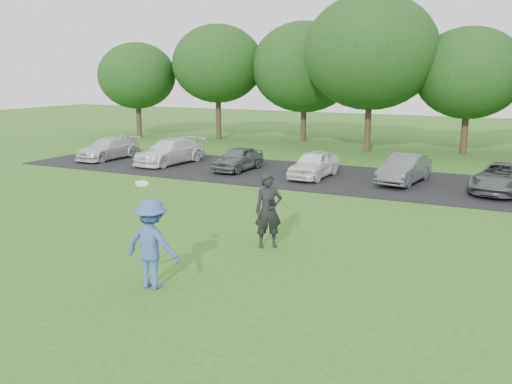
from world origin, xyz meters
TOP-DOWN VIEW (x-y plane):
  - ground at (0.00, 0.00)m, footprint 100.00×100.00m
  - parking_lot at (0.00, 13.00)m, footprint 32.00×6.50m
  - frisbee_player at (-0.36, -0.66)m, footprint 1.25×0.74m
  - camera_bystander at (0.62, 2.97)m, footprint 0.85×0.79m
  - parked_cars at (1.47, 13.01)m, footprint 28.26×4.74m
  - tree_row at (1.51, 22.76)m, footprint 42.39×9.85m

SIDE VIEW (x-z plane):
  - ground at x=0.00m, z-range 0.00..0.00m
  - parking_lot at x=0.00m, z-range 0.00..0.03m
  - parked_cars at x=1.47m, z-range -0.02..1.22m
  - frisbee_player at x=-0.36m, z-range -0.20..2.11m
  - camera_bystander at x=0.62m, z-range 0.00..1.95m
  - tree_row at x=1.51m, z-range 0.59..9.23m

